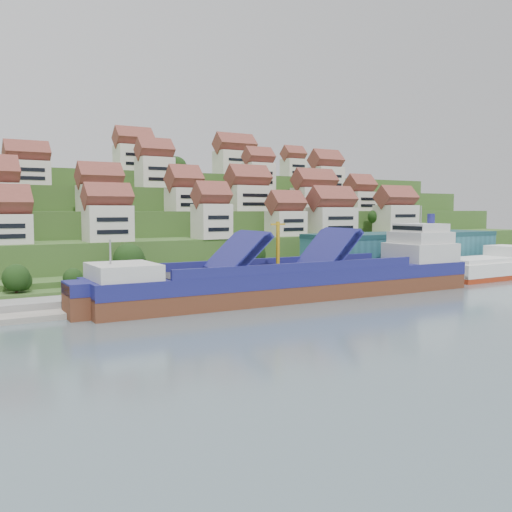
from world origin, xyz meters
TOP-DOWN VIEW (x-y plane):
  - ground at (0.00, 0.00)m, footprint 300.00×300.00m
  - quay at (20.00, 15.00)m, footprint 180.00×14.00m
  - hillside at (0.00, 103.55)m, footprint 260.00×128.00m
  - hillside_village at (3.23, 58.82)m, footprint 155.89×64.05m
  - hillside_trees at (-11.38, 44.61)m, footprint 142.37×61.95m
  - warehouse at (52.00, 17.00)m, footprint 60.00×15.00m
  - flagpole at (18.11, 10.00)m, footprint 1.28×0.16m
  - cargo_ship at (6.18, 0.69)m, footprint 86.87×16.84m
  - second_ship at (68.67, 1.37)m, footprint 32.22×12.04m

SIDE VIEW (x-z plane):
  - ground at x=0.00m, z-range 0.00..0.00m
  - quay at x=20.00m, z-range 0.00..2.20m
  - second_ship at x=68.67m, z-range -1.85..7.48m
  - cargo_ship at x=6.18m, z-range -6.04..13.23m
  - flagpole at x=18.11m, z-range 2.88..10.88m
  - warehouse at x=52.00m, z-range 2.20..12.20m
  - hillside at x=0.00m, z-range -4.84..26.16m
  - hillside_trees at x=-11.38m, z-range 0.54..32.83m
  - hillside_village at x=3.23m, z-range 9.39..38.23m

